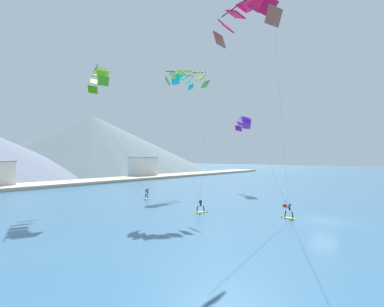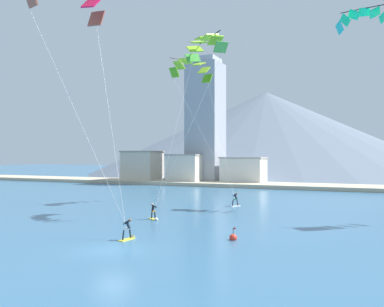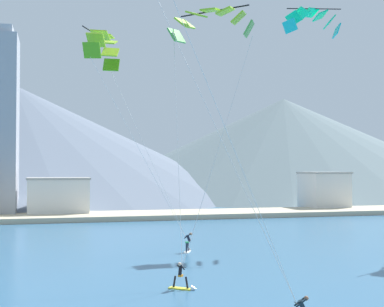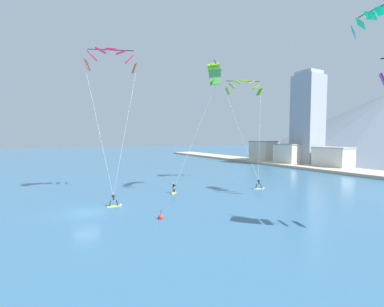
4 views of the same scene
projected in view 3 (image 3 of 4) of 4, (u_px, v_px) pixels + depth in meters
kitesurfer_near_trail at (184, 282)px, 31.12m from camera, size 1.61×1.39×1.65m
kitesurfer_mid_center at (188, 246)px, 45.05m from camera, size 1.07×1.75×1.73m
parafoil_kite_near_trail at (211, 21)px, 37.09m from camera, size 6.05×7.03×17.01m
parafoil_kite_mid_center at (104, 47)px, 46.09m from camera, size 8.65×6.86×17.32m
parafoil_kite_distant_low_drift at (312, 19)px, 53.64m from camera, size 6.38×2.42×2.71m
shoreline_strip at (137, 215)px, 75.94m from camera, size 180.00×10.00×0.70m
shore_building_harbour_front at (324, 191)px, 88.76m from camera, size 6.66×7.17×6.44m
shore_building_quay_east at (59, 197)px, 76.71m from camera, size 8.79×5.86×5.72m
mountain_peak_west_ridge at (284, 146)px, 148.38m from camera, size 112.04×112.04×26.38m
mountain_peak_central_summit at (13, 141)px, 129.93m from camera, size 117.01×117.01×27.39m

